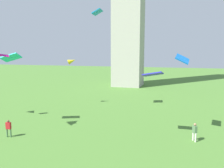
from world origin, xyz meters
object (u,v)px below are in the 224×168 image
kite_flying_3 (182,59)px  kite_flying_10 (97,12)px  person_2 (195,131)px  kite_flying_4 (4,55)px  kite_flying_5 (153,74)px  kite_flying_11 (72,61)px  person_1 (9,127)px  kite_flying_2 (11,57)px

kite_flying_3 → kite_flying_10: kite_flying_10 is taller
person_2 → kite_flying_4: size_ratio=1.65×
kite_flying_5 → kite_flying_11: bearing=-32.3°
person_2 → kite_flying_10: 17.57m
kite_flying_4 → kite_flying_10: (4.86, 10.28, 5.18)m
kite_flying_3 → kite_flying_5: (-2.36, -1.77, -1.27)m
kite_flying_5 → kite_flying_11: size_ratio=1.26×
person_1 → person_2: bearing=-174.6°
kite_flying_10 → kite_flying_2: bearing=138.2°
kite_flying_10 → kite_flying_11: 7.82m
kite_flying_3 → person_2: bearing=-132.8°
kite_flying_11 → person_2: bearing=-141.0°
kite_flying_2 → kite_flying_3: kite_flying_2 is taller
person_1 → kite_flying_4: kite_flying_4 is taller
kite_flying_2 → kite_flying_4: kite_flying_2 is taller
person_1 → kite_flying_4: bearing=-59.2°
person_1 → kite_flying_3: size_ratio=0.91×
person_1 → kite_flying_10: kite_flying_10 is taller
kite_flying_2 → kite_flying_10: kite_flying_10 is taller
kite_flying_3 → kite_flying_11: size_ratio=1.26×
kite_flying_3 → kite_flying_10: 12.71m
kite_flying_2 → kite_flying_3: 16.36m
kite_flying_2 → kite_flying_11: 10.10m
kite_flying_3 → kite_flying_11: 16.38m
kite_flying_2 → kite_flying_5: size_ratio=1.04×
kite_flying_11 → kite_flying_3: bearing=-138.9°
kite_flying_10 → kite_flying_11: size_ratio=1.30×
kite_flying_5 → kite_flying_10: 12.54m
kite_flying_4 → kite_flying_11: bearing=-144.0°
kite_flying_4 → kite_flying_5: kite_flying_4 is taller
person_2 → kite_flying_10: size_ratio=0.88×
person_2 → kite_flying_10: (-11.37, 6.78, 11.56)m
kite_flying_2 → kite_flying_10: 11.50m
kite_flying_11 → kite_flying_2: bearing=149.1°
kite_flying_3 → kite_flying_4: kite_flying_3 is taller
person_2 → kite_flying_5: (-3.61, -0.40, 4.81)m
kite_flying_3 → kite_flying_11: (-14.69, 7.21, -0.59)m
person_1 → kite_flying_3: 16.70m
kite_flying_4 → person_1: bearing=76.7°
person_1 → kite_flying_5: (12.26, 3.53, 4.81)m
kite_flying_2 → person_2: bearing=-11.0°
person_1 → person_2: size_ratio=1.00×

